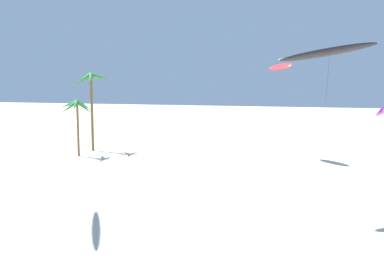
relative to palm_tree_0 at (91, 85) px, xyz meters
The scene contains 4 objects.
palm_tree_0 is the anchor object (origin of this frame).
palm_tree_1 5.12m from the palm_tree_0, 86.36° to the right, with size 4.80×4.79×7.17m.
flying_kite_0 24.88m from the palm_tree_0, ahead, with size 4.81×5.15×11.77m.
flying_kite_4 35.38m from the palm_tree_0, 34.06° to the right, with size 7.30×9.15×12.57m.
Camera 1 is at (6.09, -2.47, 9.55)m, focal length 38.79 mm.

